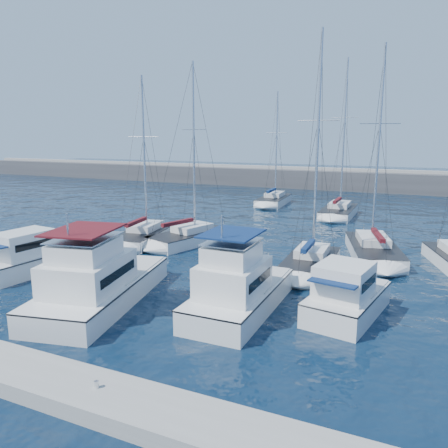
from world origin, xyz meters
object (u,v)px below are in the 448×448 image
at_px(motor_yacht_stbd_inner, 238,291).
at_px(sailboat_back_a, 274,200).
at_px(motor_yacht_port_outer, 33,258).
at_px(sailboat_mid_c, 311,263).
at_px(sailboat_mid_b, 189,237).
at_px(motor_yacht_stbd_outer, 346,298).
at_px(motor_yacht_port_inner, 97,284).
at_px(sailboat_mid_a, 143,236).
at_px(sailboat_back_b, 339,211).
at_px(sailboat_mid_d, 373,250).

height_order(motor_yacht_stbd_inner, sailboat_back_a, sailboat_back_a).
xyz_separation_m(motor_yacht_port_outer, sailboat_mid_c, (16.47, 7.61, -0.39)).
distance_m(sailboat_mid_b, sailboat_mid_c, 11.30).
xyz_separation_m(motor_yacht_stbd_outer, sailboat_back_a, (-14.19, 32.41, -0.42)).
relative_size(sailboat_mid_c, sailboat_back_a, 1.07).
bearing_deg(motor_yacht_port_inner, sailboat_mid_a, 102.78).
relative_size(sailboat_mid_a, sailboat_back_b, 0.81).
bearing_deg(sailboat_back_b, motor_yacht_port_inner, -102.92).
distance_m(motor_yacht_port_inner, sailboat_mid_b, 13.78).
bearing_deg(motor_yacht_stbd_outer, motor_yacht_stbd_inner, -151.14).
xyz_separation_m(sailboat_mid_b, sailboat_mid_c, (10.85, -3.17, 0.02)).
bearing_deg(motor_yacht_port_inner, motor_yacht_port_outer, 147.76).
height_order(motor_yacht_port_outer, sailboat_back_a, sailboat_back_a).
height_order(sailboat_mid_a, sailboat_mid_c, sailboat_mid_c).
relative_size(motor_yacht_stbd_outer, sailboat_back_a, 0.42).
bearing_deg(sailboat_mid_a, sailboat_mid_c, -16.49).
bearing_deg(motor_yacht_stbd_inner, motor_yacht_stbd_outer, 18.58).
height_order(sailboat_mid_a, sailboat_mid_b, sailboat_mid_b).
bearing_deg(sailboat_back_a, motor_yacht_stbd_outer, -69.85).
height_order(sailboat_mid_b, sailboat_mid_c, sailboat_mid_c).
bearing_deg(sailboat_mid_d, sailboat_back_b, 93.53).
height_order(motor_yacht_stbd_inner, sailboat_mid_b, sailboat_mid_b).
bearing_deg(sailboat_mid_b, sailboat_mid_d, 25.20).
distance_m(motor_yacht_port_inner, sailboat_back_a, 36.33).
bearing_deg(sailboat_back_b, motor_yacht_stbd_outer, -79.67).
bearing_deg(motor_yacht_port_outer, motor_yacht_stbd_outer, 9.44).
relative_size(motor_yacht_stbd_inner, sailboat_back_b, 0.47).
xyz_separation_m(sailboat_mid_b, sailboat_back_b, (9.07, 17.51, 0.02)).
bearing_deg(sailboat_mid_c, sailboat_mid_a, 169.93).
bearing_deg(sailboat_back_b, sailboat_mid_d, -71.72).
xyz_separation_m(motor_yacht_port_outer, sailboat_mid_b, (5.63, 10.78, -0.41)).
bearing_deg(sailboat_mid_b, sailboat_back_b, 79.62).
distance_m(motor_yacht_port_outer, sailboat_mid_a, 9.85).
distance_m(sailboat_mid_a, sailboat_mid_b, 3.88).
height_order(motor_yacht_port_outer, sailboat_mid_c, sailboat_mid_c).
relative_size(sailboat_mid_b, sailboat_back_a, 1.02).
bearing_deg(sailboat_back_b, sailboat_mid_a, -124.61).
xyz_separation_m(sailboat_mid_a, sailboat_back_a, (3.65, 23.78, 0.00)).
bearing_deg(sailboat_mid_d, sailboat_back_a, 109.82).
height_order(sailboat_mid_d, sailboat_back_b, sailboat_back_b).
bearing_deg(sailboat_mid_b, sailboat_back_a, 107.13).
height_order(motor_yacht_port_outer, sailboat_mid_d, sailboat_mid_d).
distance_m(motor_yacht_stbd_outer, sailboat_mid_c, 7.38).
xyz_separation_m(motor_yacht_port_inner, sailboat_back_a, (-2.09, 36.27, -0.61)).
relative_size(motor_yacht_port_outer, sailboat_mid_d, 0.49).
bearing_deg(motor_yacht_stbd_inner, sailboat_mid_d, 68.98).
xyz_separation_m(motor_yacht_port_outer, motor_yacht_stbd_outer, (19.76, 1.02, -0.00)).
xyz_separation_m(motor_yacht_port_inner, sailboat_mid_a, (-5.74, 12.49, -0.61)).
height_order(motor_yacht_stbd_inner, sailboat_mid_d, sailboat_mid_d).
bearing_deg(sailboat_mid_c, motor_yacht_stbd_outer, -65.59).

